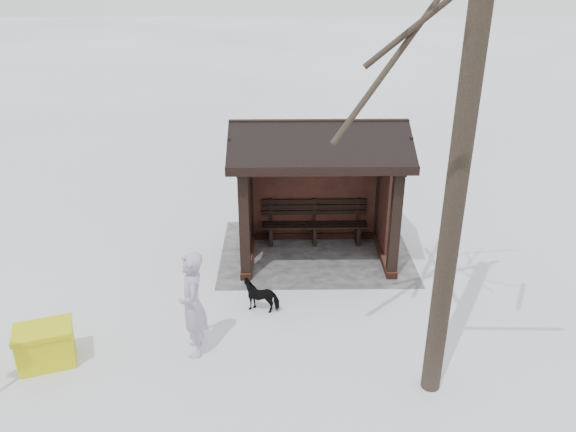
{
  "coord_description": "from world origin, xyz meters",
  "views": [
    {
      "loc": [
        0.8,
        10.94,
        5.96
      ],
      "look_at": [
        0.63,
        0.8,
        1.35
      ],
      "focal_mm": 35.0,
      "sensor_mm": 36.0,
      "label": 1
    }
  ],
  "objects_px": {
    "bus_shelter": "(317,161)",
    "dog": "(262,295)",
    "pedestrian": "(193,305)",
    "grit_bin": "(45,346)"
  },
  "relations": [
    {
      "from": "bus_shelter",
      "to": "dog",
      "type": "distance_m",
      "value": 3.09
    },
    {
      "from": "dog",
      "to": "bus_shelter",
      "type": "bearing_deg",
      "value": 164.32
    },
    {
      "from": "pedestrian",
      "to": "grit_bin",
      "type": "distance_m",
      "value": 2.44
    },
    {
      "from": "bus_shelter",
      "to": "pedestrian",
      "type": "relative_size",
      "value": 1.96
    },
    {
      "from": "pedestrian",
      "to": "grit_bin",
      "type": "bearing_deg",
      "value": -92.96
    },
    {
      "from": "bus_shelter",
      "to": "dog",
      "type": "relative_size",
      "value": 5.08
    },
    {
      "from": "bus_shelter",
      "to": "pedestrian",
      "type": "xyz_separation_m",
      "value": [
        2.21,
        3.44,
        -1.25
      ]
    },
    {
      "from": "bus_shelter",
      "to": "grit_bin",
      "type": "relative_size",
      "value": 3.46
    },
    {
      "from": "bus_shelter",
      "to": "grit_bin",
      "type": "height_order",
      "value": "bus_shelter"
    },
    {
      "from": "pedestrian",
      "to": "grit_bin",
      "type": "height_order",
      "value": "pedestrian"
    }
  ]
}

